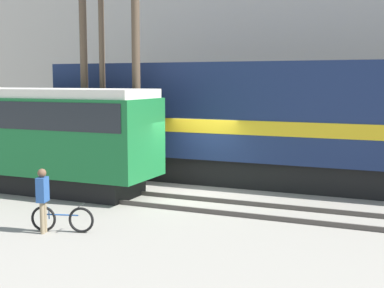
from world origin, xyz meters
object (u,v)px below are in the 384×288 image
utility_pole_left (84,84)px  utility_pole_center (102,63)px  freight_locomotive (309,122)px  person (43,194)px  bicycle (62,219)px  utility_pole_right (136,62)px  streetcar (18,132)px

utility_pole_left → utility_pole_center: size_ratio=0.83×
freight_locomotive → utility_pole_center: size_ratio=2.21×
freight_locomotive → person: (-4.96, -8.54, -1.37)m
bicycle → utility_pole_left: bearing=119.8°
bicycle → utility_pole_right: 7.52m
utility_pole_right → streetcar: bearing=-149.3°
freight_locomotive → bicycle: (-4.58, -8.28, -2.04)m
streetcar → utility_pole_left: bearing=57.3°
utility_pole_right → freight_locomotive: bearing=20.3°
freight_locomotive → streetcar: freight_locomotive is taller
streetcar → utility_pole_left: utility_pole_left is taller
freight_locomotive → utility_pole_center: bearing=-163.5°
freight_locomotive → utility_pole_left: bearing=-165.1°
bicycle → utility_pole_right: (-1.25, 6.12, 4.18)m
streetcar → person: (4.50, -4.23, -1.04)m
bicycle → utility_pole_left: utility_pole_left is taller
utility_pole_right → utility_pole_center: bearing=180.0°
person → utility_pole_center: size_ratio=0.19×
bicycle → person: person is taller
freight_locomotive → utility_pole_right: (-5.83, -2.15, 2.14)m
freight_locomotive → utility_pole_right: size_ratio=2.19×
person → utility_pole_right: size_ratio=0.18×
person → utility_pole_left: (-3.12, 6.39, 2.72)m
utility_pole_center → bicycle: bearing=-66.2°
streetcar → freight_locomotive: bearing=24.5°
bicycle → person: bearing=-145.6°
utility_pole_center → utility_pole_left: bearing=180.0°
person → utility_pole_left: bearing=116.0°
freight_locomotive → utility_pole_right: bearing=-159.7°
utility_pole_right → person: bearing=-82.2°
bicycle → utility_pole_right: bearing=101.6°
streetcar → bicycle: bearing=-39.1°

